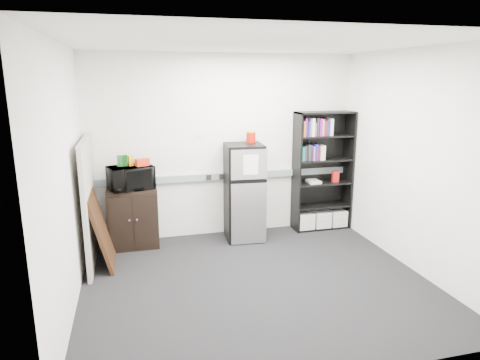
{
  "coord_description": "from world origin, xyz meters",
  "views": [
    {
      "loc": [
        -1.34,
        -4.43,
        2.35
      ],
      "look_at": [
        0.03,
        0.9,
        1.03
      ],
      "focal_mm": 32.0,
      "sensor_mm": 36.0,
      "label": 1
    }
  ],
  "objects_px": {
    "cubicle_partition": "(89,202)",
    "microwave": "(131,178)",
    "bookshelf": "(322,172)",
    "refrigerator": "(244,192)",
    "cabinet": "(133,218)"
  },
  "relations": [
    {
      "from": "bookshelf",
      "to": "cabinet",
      "type": "height_order",
      "value": "bookshelf"
    },
    {
      "from": "bookshelf",
      "to": "microwave",
      "type": "height_order",
      "value": "bookshelf"
    },
    {
      "from": "cubicle_partition",
      "to": "microwave",
      "type": "distance_m",
      "value": 0.69
    },
    {
      "from": "bookshelf",
      "to": "cabinet",
      "type": "relative_size",
      "value": 2.17
    },
    {
      "from": "cabinet",
      "to": "refrigerator",
      "type": "height_order",
      "value": "refrigerator"
    },
    {
      "from": "cubicle_partition",
      "to": "refrigerator",
      "type": "height_order",
      "value": "cubicle_partition"
    },
    {
      "from": "bookshelf",
      "to": "cabinet",
      "type": "bearing_deg",
      "value": -178.73
    },
    {
      "from": "bookshelf",
      "to": "cubicle_partition",
      "type": "relative_size",
      "value": 1.14
    },
    {
      "from": "cubicle_partition",
      "to": "microwave",
      "type": "bearing_deg",
      "value": 37.66
    },
    {
      "from": "cabinet",
      "to": "bookshelf",
      "type": "bearing_deg",
      "value": 1.27
    },
    {
      "from": "bookshelf",
      "to": "refrigerator",
      "type": "height_order",
      "value": "bookshelf"
    },
    {
      "from": "cubicle_partition",
      "to": "refrigerator",
      "type": "distance_m",
      "value": 2.15
    },
    {
      "from": "microwave",
      "to": "bookshelf",
      "type": "bearing_deg",
      "value": -16.01
    },
    {
      "from": "cabinet",
      "to": "refrigerator",
      "type": "xyz_separation_m",
      "value": [
        1.6,
        -0.08,
        0.29
      ]
    },
    {
      "from": "cubicle_partition",
      "to": "cabinet",
      "type": "xyz_separation_m",
      "value": [
        0.52,
        0.42,
        -0.39
      ]
    }
  ]
}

